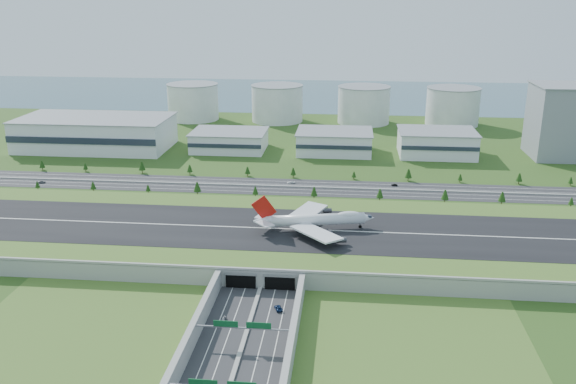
# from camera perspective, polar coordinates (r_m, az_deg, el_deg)

# --- Properties ---
(ground) EXTENTS (1200.00, 1200.00, 0.00)m
(ground) POSITION_cam_1_polar(r_m,az_deg,el_deg) (311.93, -1.28, -4.83)
(ground) COLOR #314716
(ground) RESTS_ON ground
(airfield_deck) EXTENTS (520.00, 100.00, 9.20)m
(airfield_deck) POSITION_cam_1_polar(r_m,az_deg,el_deg) (310.26, -1.28, -4.14)
(airfield_deck) COLOR #999994
(airfield_deck) RESTS_ON ground
(underpass_road) EXTENTS (38.80, 120.40, 8.00)m
(underpass_road) POSITION_cam_1_polar(r_m,az_deg,el_deg) (222.95, -4.48, -13.98)
(underpass_road) COLOR #28282B
(underpass_road) RESTS_ON ground
(sign_gantry_near) EXTENTS (38.70, 0.70, 9.80)m
(sign_gantry_near) POSITION_cam_1_polar(r_m,az_deg,el_deg) (224.78, -4.31, -12.63)
(sign_gantry_near) COLOR gray
(sign_gantry_near) RESTS_ON ground
(north_expressway) EXTENTS (560.00, 36.00, 0.12)m
(north_expressway) POSITION_cam_1_polar(r_m,az_deg,el_deg) (400.56, 0.37, 0.46)
(north_expressway) COLOR #28282B
(north_expressway) RESTS_ON ground
(tree_row) EXTENTS (500.62, 48.75, 8.48)m
(tree_row) POSITION_cam_1_polar(r_m,az_deg,el_deg) (397.64, 2.85, 1.02)
(tree_row) COLOR #3D2819
(tree_row) RESTS_ON ground
(hangar_west) EXTENTS (120.00, 60.00, 25.00)m
(hangar_west) POSITION_cam_1_polar(r_m,az_deg,el_deg) (524.50, -17.55, 5.28)
(hangar_west) COLOR silver
(hangar_west) RESTS_ON ground
(hangar_mid_a) EXTENTS (58.00, 42.00, 15.00)m
(hangar_mid_a) POSITION_cam_1_polar(r_m,az_deg,el_deg) (497.78, -5.50, 4.80)
(hangar_mid_a) COLOR silver
(hangar_mid_a) RESTS_ON ground
(hangar_mid_b) EXTENTS (58.00, 42.00, 17.00)m
(hangar_mid_b) POSITION_cam_1_polar(r_m,az_deg,el_deg) (488.38, 4.36, 4.69)
(hangar_mid_b) COLOR silver
(hangar_mid_b) RESTS_ON ground
(hangar_mid_c) EXTENTS (58.00, 42.00, 19.00)m
(hangar_mid_c) POSITION_cam_1_polar(r_m,az_deg,el_deg) (492.92, 13.73, 4.47)
(hangar_mid_c) COLOR silver
(hangar_mid_c) RESTS_ON ground
(office_tower) EXTENTS (46.00, 46.00, 55.00)m
(office_tower) POSITION_cam_1_polar(r_m,az_deg,el_deg) (515.96, 24.36, 6.02)
(office_tower) COLOR gray
(office_tower) RESTS_ON ground
(fuel_tank_a) EXTENTS (50.00, 50.00, 35.00)m
(fuel_tank_a) POSITION_cam_1_polar(r_m,az_deg,el_deg) (623.75, -8.87, 8.32)
(fuel_tank_a) COLOR silver
(fuel_tank_a) RESTS_ON ground
(fuel_tank_b) EXTENTS (50.00, 50.00, 35.00)m
(fuel_tank_b) POSITION_cam_1_polar(r_m,az_deg,el_deg) (608.13, -1.01, 8.28)
(fuel_tank_b) COLOR silver
(fuel_tank_b) RESTS_ON ground
(fuel_tank_c) EXTENTS (50.00, 50.00, 35.00)m
(fuel_tank_c) POSITION_cam_1_polar(r_m,az_deg,el_deg) (604.17, 7.10, 8.08)
(fuel_tank_c) COLOR silver
(fuel_tank_c) RESTS_ON ground
(fuel_tank_d) EXTENTS (50.00, 50.00, 35.00)m
(fuel_tank_d) POSITION_cam_1_polar(r_m,az_deg,el_deg) (612.11, 15.15, 7.72)
(fuel_tank_d) COLOR silver
(fuel_tank_d) RESTS_ON ground
(bay_water) EXTENTS (1200.00, 260.00, 0.06)m
(bay_water) POSITION_cam_1_polar(r_m,az_deg,el_deg) (775.39, 3.09, 9.10)
(bay_water) COLOR #355867
(bay_water) RESTS_ON ground
(boeing_747) EXTENTS (61.79, 57.84, 19.31)m
(boeing_747) POSITION_cam_1_polar(r_m,az_deg,el_deg) (305.80, 2.49, -2.60)
(boeing_747) COLOR silver
(boeing_747) RESTS_ON airfield_deck
(car_0) EXTENTS (2.06, 4.05, 1.32)m
(car_0) POSITION_cam_1_polar(r_m,az_deg,el_deg) (243.65, -6.04, -11.74)
(car_0) COLOR #A0A1A5
(car_0) RESTS_ON ground
(car_2) EXTENTS (4.37, 6.02, 1.52)m
(car_2) POSITION_cam_1_polar(r_m,az_deg,el_deg) (249.73, -0.90, -10.81)
(car_2) COLOR #0E2147
(car_2) RESTS_ON ground
(car_4) EXTENTS (4.82, 3.01, 1.53)m
(car_4) POSITION_cam_1_polar(r_m,az_deg,el_deg) (440.79, -22.03, 0.88)
(car_4) COLOR #5E5F63
(car_4) RESTS_ON ground
(car_5) EXTENTS (4.17, 1.83, 1.33)m
(car_5) POSITION_cam_1_polar(r_m,az_deg,el_deg) (408.75, 9.92, 0.66)
(car_5) COLOR black
(car_5) RESTS_ON ground
(car_7) EXTENTS (5.06, 2.15, 1.45)m
(car_7) POSITION_cam_1_polar(r_m,az_deg,el_deg) (407.80, 0.27, 0.91)
(car_7) COLOR white
(car_7) RESTS_ON ground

